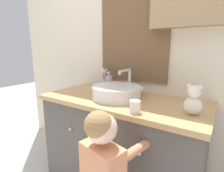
# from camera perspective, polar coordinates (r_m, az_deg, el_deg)

# --- Properties ---
(wall_back) EXTENTS (3.20, 0.18, 2.50)m
(wall_back) POSITION_cam_1_polar(r_m,az_deg,el_deg) (1.59, 10.26, 16.40)
(wall_back) COLOR beige
(wall_back) RESTS_ON ground_plane
(vanity_counter) EXTENTS (1.27, 0.59, 0.79)m
(vanity_counter) POSITION_cam_1_polar(r_m,az_deg,el_deg) (1.52, 2.98, -18.34)
(vanity_counter) COLOR #4C4742
(vanity_counter) RESTS_ON ground_plane
(sink_basin) EXTENTS (0.38, 0.44, 0.21)m
(sink_basin) POSITION_cam_1_polar(r_m,az_deg,el_deg) (1.36, 1.63, -1.84)
(sink_basin) COLOR silver
(sink_basin) RESTS_ON vanity_counter
(toothbrush_holder) EXTENTS (0.06, 0.06, 0.19)m
(toothbrush_holder) POSITION_cam_1_polar(r_m,az_deg,el_deg) (1.71, -2.39, 1.08)
(toothbrush_holder) COLOR beige
(toothbrush_holder) RESTS_ON vanity_counter
(soap_dispenser) EXTENTS (0.06, 0.06, 0.17)m
(soap_dispenser) POSITION_cam_1_polar(r_m,az_deg,el_deg) (1.62, -0.95, 1.12)
(soap_dispenser) COLOR #CCA3BC
(soap_dispenser) RESTS_ON vanity_counter
(teddy_bear) EXTENTS (0.10, 0.08, 0.18)m
(teddy_bear) POSITION_cam_1_polar(r_m,az_deg,el_deg) (1.11, 24.97, -4.38)
(teddy_bear) COLOR beige
(teddy_bear) RESTS_ON vanity_counter
(drinking_cup) EXTENTS (0.07, 0.07, 0.08)m
(drinking_cup) POSITION_cam_1_polar(r_m,az_deg,el_deg) (1.06, 7.50, -6.72)
(drinking_cup) COLOR silver
(drinking_cup) RESTS_ON vanity_counter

